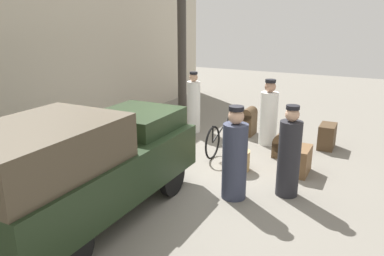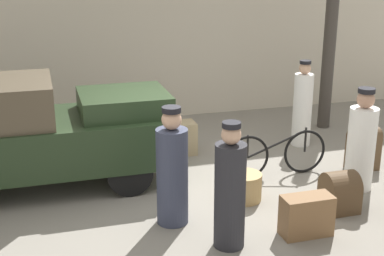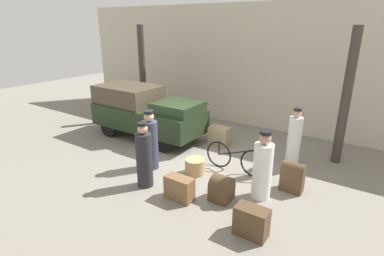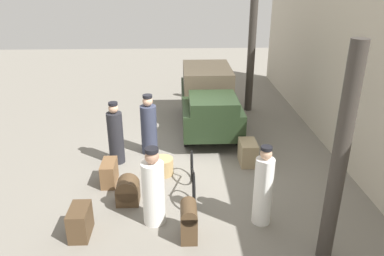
# 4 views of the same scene
# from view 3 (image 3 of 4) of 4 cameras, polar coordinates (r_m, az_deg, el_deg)

# --- Properties ---
(ground_plane) EXTENTS (30.00, 30.00, 0.00)m
(ground_plane) POSITION_cam_3_polar(r_m,az_deg,el_deg) (8.86, -1.81, -5.93)
(ground_plane) COLOR gray
(station_building_facade) EXTENTS (16.00, 0.15, 4.50)m
(station_building_facade) POSITION_cam_3_polar(r_m,az_deg,el_deg) (11.66, 10.10, 11.50)
(station_building_facade) COLOR beige
(station_building_facade) RESTS_ON ground
(canopy_pillar_left) EXTENTS (0.26, 0.26, 3.74)m
(canopy_pillar_left) POSITION_cam_3_polar(r_m,az_deg,el_deg) (12.30, -9.41, 10.14)
(canopy_pillar_left) COLOR #38332D
(canopy_pillar_left) RESTS_ON ground
(canopy_pillar_right) EXTENTS (0.26, 0.26, 3.74)m
(canopy_pillar_right) POSITION_cam_3_polar(r_m,az_deg,el_deg) (9.08, 27.28, 5.05)
(canopy_pillar_right) COLOR #38332D
(canopy_pillar_right) RESTS_ON ground
(truck) EXTENTS (3.93, 1.64, 1.73)m
(truck) POSITION_cam_3_polar(r_m,az_deg,el_deg) (10.41, -8.96, 3.32)
(truck) COLOR black
(truck) RESTS_ON ground
(bicycle) EXTENTS (1.77, 0.04, 0.80)m
(bicycle) POSITION_cam_3_polar(r_m,az_deg,el_deg) (8.06, 8.33, -5.77)
(bicycle) COLOR black
(bicycle) RESTS_ON ground
(wicker_basket) EXTENTS (0.52, 0.52, 0.41)m
(wicker_basket) POSITION_cam_3_polar(r_m,az_deg,el_deg) (7.96, 0.56, -7.32)
(wicker_basket) COLOR tan
(wicker_basket) RESTS_ON ground
(porter_standing_middle) EXTENTS (0.36, 0.36, 1.64)m
(porter_standing_middle) POSITION_cam_3_polar(r_m,az_deg,el_deg) (8.71, 18.87, -2.08)
(porter_standing_middle) COLOR white
(porter_standing_middle) RESTS_ON ground
(porter_with_bicycle) EXTENTS (0.43, 0.43, 1.61)m
(porter_with_bicycle) POSITION_cam_3_polar(r_m,az_deg,el_deg) (6.90, 13.29, -7.48)
(porter_with_bicycle) COLOR white
(porter_with_bicycle) RESTS_ON ground
(conductor_in_dark_uniform) EXTENTS (0.43, 0.43, 1.64)m
(conductor_in_dark_uniform) POSITION_cam_3_polar(r_m,az_deg,el_deg) (8.14, -7.99, -2.79)
(conductor_in_dark_uniform) COLOR #33384C
(conductor_in_dark_uniform) RESTS_ON ground
(porter_lifting_near_truck) EXTENTS (0.39, 0.39, 1.63)m
(porter_lifting_near_truck) POSITION_cam_3_polar(r_m,az_deg,el_deg) (7.27, -9.10, -5.61)
(porter_lifting_near_truck) COLOR #232328
(porter_lifting_near_truck) RESTS_ON ground
(suitcase_black_upright) EXTENTS (0.66, 0.32, 0.55)m
(suitcase_black_upright) POSITION_cam_3_polar(r_m,az_deg,el_deg) (6.86, -2.43, -11.39)
(suitcase_black_upright) COLOR brown
(suitcase_black_upright) RESTS_ON ground
(trunk_barrel_dark) EXTENTS (0.45, 0.48, 0.58)m
(trunk_barrel_dark) POSITION_cam_3_polar(r_m,az_deg,el_deg) (6.87, 5.66, -11.40)
(trunk_barrel_dark) COLOR #4C3823
(trunk_barrel_dark) RESTS_ON ground
(trunk_umber_medium) EXTENTS (0.68, 0.42, 0.60)m
(trunk_umber_medium) POSITION_cam_3_polar(r_m,az_deg,el_deg) (9.85, 5.25, -1.45)
(trunk_umber_medium) COLOR #9E8966
(trunk_umber_medium) RESTS_ON ground
(trunk_wicker_pale) EXTENTS (0.62, 0.35, 0.58)m
(trunk_wicker_pale) POSITION_cam_3_polar(r_m,az_deg,el_deg) (5.93, 11.25, -17.10)
(trunk_wicker_pale) COLOR #4C3823
(trunk_wicker_pale) RESTS_ON ground
(suitcase_small_leather) EXTENTS (0.52, 0.30, 0.73)m
(suitcase_small_leather) POSITION_cam_3_polar(r_m,az_deg,el_deg) (7.49, 18.61, -8.66)
(suitcase_small_leather) COLOR #4C3823
(suitcase_small_leather) RESTS_ON ground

